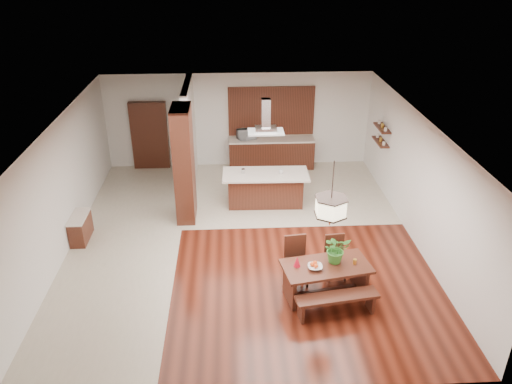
{
  "coord_description": "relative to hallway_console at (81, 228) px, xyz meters",
  "views": [
    {
      "loc": [
        -0.24,
        -10.07,
        6.29
      ],
      "look_at": [
        0.3,
        0.0,
        1.25
      ],
      "focal_mm": 35.0,
      "sensor_mm": 36.0,
      "label": 1
    }
  ],
  "objects": [
    {
      "name": "pendant_lantern",
      "position": [
        5.36,
        -2.36,
        1.93
      ],
      "size": [
        0.64,
        0.64,
        1.31
      ],
      "primitive_type": null,
      "color": "#FFF3C3",
      "rests_on": "room_shell"
    },
    {
      "name": "shelf_lower",
      "position": [
        7.68,
        2.4,
        1.08
      ],
      "size": [
        0.26,
        0.9,
        0.04
      ],
      "primitive_type": "cube",
      "color": "black",
      "rests_on": "room_shell"
    },
    {
      "name": "microwave",
      "position": [
        4.05,
        4.03,
        0.78
      ],
      "size": [
        0.64,
        0.53,
        0.3
      ],
      "primitive_type": "imported",
      "rotation": [
        0.0,
        0.0,
        0.36
      ],
      "color": "silver",
      "rests_on": "rear_counter"
    },
    {
      "name": "hallway_doorway",
      "position": [
        1.11,
        4.2,
        0.74
      ],
      "size": [
        1.1,
        0.2,
        2.1
      ],
      "primitive_type": "cube",
      "color": "black",
      "rests_on": "ground"
    },
    {
      "name": "range_hood",
      "position": [
        4.45,
        1.56,
        2.15
      ],
      "size": [
        0.9,
        0.55,
        0.87
      ],
      "primitive_type": null,
      "color": "silver",
      "rests_on": "room_shell"
    },
    {
      "name": "kitchen_window",
      "position": [
        4.81,
        4.26,
        1.44
      ],
      "size": [
        2.6,
        0.08,
        1.5
      ],
      "primitive_type": "cube",
      "color": "#9D5E2F",
      "rests_on": "room_shell"
    },
    {
      "name": "shelf_upper",
      "position": [
        7.68,
        2.4,
        1.49
      ],
      "size": [
        0.26,
        0.9,
        0.04
      ],
      "primitive_type": "cube",
      "color": "black",
      "rests_on": "room_shell"
    },
    {
      "name": "hallway_console",
      "position": [
        0.0,
        0.0,
        0.0
      ],
      "size": [
        0.37,
        0.88,
        0.63
      ],
      "primitive_type": "cube",
      "color": "black",
      "rests_on": "ground"
    },
    {
      "name": "room_shell",
      "position": [
        3.81,
        -0.2,
        1.75
      ],
      "size": [
        9.0,
        9.04,
        2.92
      ],
      "color": "#3A130A",
      "rests_on": "ground"
    },
    {
      "name": "tile_hallway",
      "position": [
        1.06,
        -0.2,
        -0.31
      ],
      "size": [
        2.5,
        9.0,
        0.01
      ],
      "primitive_type": "cube",
      "color": "beige",
      "rests_on": "ground"
    },
    {
      "name": "napkin_cone",
      "position": [
        4.79,
        -2.36,
        0.5
      ],
      "size": [
        0.17,
        0.17,
        0.21
      ],
      "primitive_type": "cone",
      "rotation": [
        0.0,
        0.0,
        -0.33
      ],
      "color": "red",
      "rests_on": "dining_table"
    },
    {
      "name": "dining_chair_right",
      "position": [
        5.68,
        -1.77,
        0.15
      ],
      "size": [
        0.45,
        0.45,
        0.93
      ],
      "primitive_type": null,
      "rotation": [
        0.0,
        0.0,
        0.1
      ],
      "color": "black",
      "rests_on": "ground"
    },
    {
      "name": "foliage_plant",
      "position": [
        5.56,
        -2.23,
        0.67
      ],
      "size": [
        0.6,
        0.55,
        0.57
      ],
      "primitive_type": "imported",
      "rotation": [
        0.0,
        0.0,
        0.24
      ],
      "color": "#347B29",
      "rests_on": "dining_table"
    },
    {
      "name": "dining_bench",
      "position": [
        5.47,
        -2.96,
        -0.09
      ],
      "size": [
        1.61,
        0.57,
        0.44
      ],
      "primitive_type": null,
      "rotation": [
        0.0,
        0.0,
        0.15
      ],
      "color": "black",
      "rests_on": "ground"
    },
    {
      "name": "tile_kitchen",
      "position": [
        5.06,
        2.3,
        -0.31
      ],
      "size": [
        5.5,
        4.0,
        0.01
      ],
      "primitive_type": "cube",
      "color": "beige",
      "rests_on": "ground"
    },
    {
      "name": "island_cup",
      "position": [
        4.85,
        1.49,
        0.66
      ],
      "size": [
        0.14,
        0.14,
        0.1
      ],
      "primitive_type": "imported",
      "rotation": [
        0.0,
        0.0,
        0.18
      ],
      "color": "white",
      "rests_on": "kitchen_island"
    },
    {
      "name": "kitchen_island",
      "position": [
        4.45,
        1.56,
        0.16
      ],
      "size": [
        2.26,
        1.02,
        0.92
      ],
      "rotation": [
        0.0,
        0.0,
        -0.02
      ],
      "color": "black",
      "rests_on": "ground"
    },
    {
      "name": "fruit_bowl",
      "position": [
        5.12,
        -2.45,
        0.43
      ],
      "size": [
        0.29,
        0.29,
        0.07
      ],
      "primitive_type": "imported",
      "rotation": [
        0.0,
        0.0,
        -0.04
      ],
      "color": "beige",
      "rests_on": "dining_table"
    },
    {
      "name": "partition_stub",
      "position": [
        2.41,
        3.1,
        1.14
      ],
      "size": [
        0.18,
        2.4,
        2.9
      ],
      "primitive_type": "cube",
      "color": "silver",
      "rests_on": "ground"
    },
    {
      "name": "gold_ornament",
      "position": [
        5.92,
        -2.34,
        0.44
      ],
      "size": [
        0.09,
        0.09,
        0.1
      ],
      "primitive_type": "cylinder",
      "rotation": [
        0.0,
        0.0,
        0.32
      ],
      "color": "gold",
      "rests_on": "dining_table"
    },
    {
      "name": "soffit_band",
      "position": [
        3.81,
        -0.2,
        2.57
      ],
      "size": [
        8.0,
        9.0,
        0.02
      ],
      "primitive_type": "cube",
      "color": "#3C1F0F",
      "rests_on": "room_shell"
    },
    {
      "name": "dining_chair_left",
      "position": [
        4.85,
        -1.92,
        0.2
      ],
      "size": [
        0.5,
        0.5,
        1.02
      ],
      "primitive_type": null,
      "rotation": [
        0.0,
        0.0,
        0.12
      ],
      "color": "black",
      "rests_on": "ground"
    },
    {
      "name": "rear_counter",
      "position": [
        4.81,
        4.0,
        0.16
      ],
      "size": [
        2.6,
        0.62,
        0.95
      ],
      "color": "black",
      "rests_on": "ground"
    },
    {
      "name": "dining_table",
      "position": [
        5.36,
        -2.36,
        0.2
      ],
      "size": [
        1.82,
        1.14,
        0.71
      ],
      "rotation": [
        0.0,
        0.0,
        0.18
      ],
      "color": "black",
      "rests_on": "ground"
    },
    {
      "name": "partition_pier",
      "position": [
        2.41,
        1.0,
        1.14
      ],
      "size": [
        0.45,
        1.0,
        2.9
      ],
      "primitive_type": "cube",
      "color": "black",
      "rests_on": "ground"
    }
  ]
}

